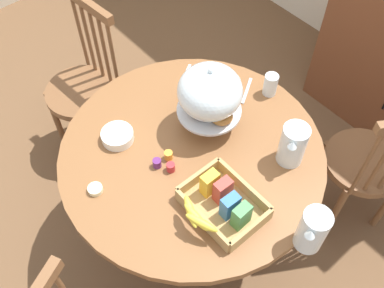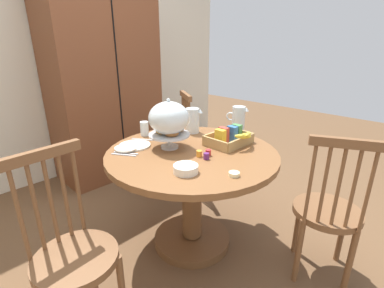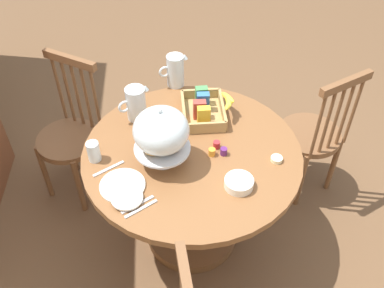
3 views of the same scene
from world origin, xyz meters
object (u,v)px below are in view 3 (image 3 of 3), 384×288
at_px(dining_table, 192,180).
at_px(cereal_bowl, 239,183).
at_px(china_plate_small, 127,198).
at_px(cereal_basket, 205,108).
at_px(windsor_chair_near_window, 312,137).
at_px(milk_pitcher, 136,105).
at_px(drinking_glass, 94,151).
at_px(orange_juice_pitcher, 175,72).
at_px(butter_dish, 277,159).
at_px(pastry_stand_with_dome, 161,132).
at_px(china_plate_large, 122,186).
at_px(windsor_chair_by_cabinet, 71,138).

relative_size(dining_table, cereal_bowl, 8.17).
xyz_separation_m(china_plate_small, cereal_bowl, (0.04, -0.53, 0.01)).
xyz_separation_m(dining_table, cereal_basket, (0.29, -0.10, 0.27)).
bearing_deg(windsor_chair_near_window, cereal_basket, 96.12).
relative_size(windsor_chair_near_window, milk_pitcher, 4.97).
bearing_deg(dining_table, drinking_glass, 92.40).
bearing_deg(orange_juice_pitcher, china_plate_small, 163.14).
xyz_separation_m(milk_pitcher, drinking_glass, (-0.32, 0.21, -0.03)).
xyz_separation_m(milk_pitcher, cereal_basket, (-0.01, -0.38, -0.04)).
bearing_deg(butter_dish, orange_juice_pitcher, 34.32).
height_order(pastry_stand_with_dome, butter_dish, pastry_stand_with_dome).
relative_size(windsor_chair_near_window, butter_dish, 16.25).
distance_m(orange_juice_pitcher, milk_pitcher, 0.38).
xyz_separation_m(china_plate_large, china_plate_small, (-0.09, -0.02, 0.01)).
bearing_deg(dining_table, cereal_basket, -18.80).
xyz_separation_m(windsor_chair_by_cabinet, milk_pitcher, (-0.18, -0.45, 0.38)).
bearing_deg(milk_pitcher, cereal_basket, -91.16).
xyz_separation_m(windsor_chair_near_window, cereal_basket, (-0.07, 0.70, 0.33)).
xyz_separation_m(windsor_chair_by_cabinet, butter_dish, (-0.58, -1.15, 0.30)).
distance_m(dining_table, cereal_bowl, 0.41).
bearing_deg(china_plate_large, dining_table, -58.42).
height_order(windsor_chair_by_cabinet, cereal_bowl, windsor_chair_by_cabinet).
bearing_deg(orange_juice_pitcher, cereal_bowl, -163.15).
height_order(dining_table, orange_juice_pitcher, orange_juice_pitcher).
bearing_deg(windsor_chair_by_cabinet, cereal_basket, -102.71).
bearing_deg(pastry_stand_with_dome, windsor_chair_near_window, -65.78).
distance_m(windsor_chair_by_cabinet, butter_dish, 1.32).
relative_size(windsor_chair_near_window, orange_juice_pitcher, 4.87).
height_order(dining_table, drinking_glass, drinking_glass).
relative_size(pastry_stand_with_dome, cereal_basket, 1.09).
relative_size(milk_pitcher, cereal_basket, 0.62).
relative_size(dining_table, butter_dish, 19.05).
bearing_deg(butter_dish, cereal_basket, 39.72).
bearing_deg(dining_table, china_plate_small, 132.84).
xyz_separation_m(windsor_chair_by_cabinet, pastry_stand_with_dome, (-0.54, -0.58, 0.49)).
xyz_separation_m(windsor_chair_near_window, china_plate_small, (-0.66, 1.12, 0.30)).
bearing_deg(cereal_bowl, china_plate_large, 85.65).
xyz_separation_m(pastry_stand_with_dome, milk_pitcher, (0.36, 0.13, -0.11)).
height_order(china_plate_large, butter_dish, butter_dish).
height_order(pastry_stand_with_dome, orange_juice_pitcher, pastry_stand_with_dome).
bearing_deg(windsor_chair_by_cabinet, cereal_bowl, -128.02).
distance_m(milk_pitcher, china_plate_small, 0.60).
relative_size(dining_table, orange_juice_pitcher, 5.71).
bearing_deg(pastry_stand_with_dome, dining_table, -67.17).
bearing_deg(cereal_bowl, pastry_stand_with_dome, 61.42).
xyz_separation_m(cereal_basket, china_plate_small, (-0.59, 0.42, -0.03)).
xyz_separation_m(windsor_chair_near_window, windsor_chair_by_cabinet, (0.11, 1.53, 0.00)).
height_order(china_plate_small, cereal_bowl, cereal_bowl).
relative_size(china_plate_small, drinking_glass, 1.36).
distance_m(cereal_basket, china_plate_small, 0.73).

